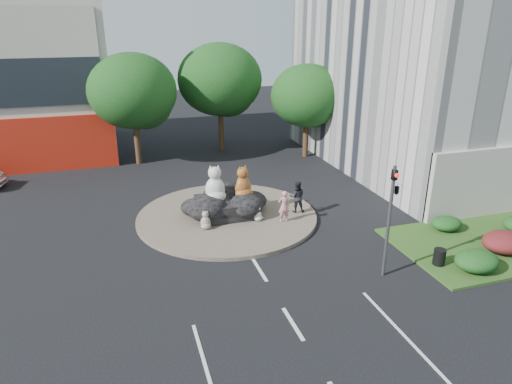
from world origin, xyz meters
TOP-DOWN VIEW (x-y plane):
  - ground at (0.00, 0.00)m, footprint 120.00×120.00m
  - roundabout_island at (0.00, 10.00)m, footprint 10.00×10.00m
  - rock_plinth at (0.00, 10.00)m, footprint 3.20×2.60m
  - grass_verge at (12.00, 3.00)m, footprint 10.00×6.00m
  - tree_left at (-3.93, 22.06)m, footprint 6.46×6.46m
  - tree_mid at (3.07, 24.06)m, footprint 6.84×6.84m
  - tree_right at (9.07, 20.06)m, footprint 5.70×5.70m
  - hedge_near_green at (9.00, 1.00)m, footprint 2.00×1.60m
  - hedge_red at (11.50, 2.00)m, footprint 2.20×1.76m
  - hedge_back_green at (10.50, 4.80)m, footprint 1.60×1.28m
  - traffic_light at (5.10, 2.00)m, footprint 0.44×1.24m
  - street_lamp at (12.82, 8.00)m, footprint 2.34×0.22m
  - cat_white at (-0.64, 9.94)m, footprint 1.43×1.31m
  - cat_tabby at (0.93, 9.99)m, footprint 1.40×1.31m
  - kitten_calico at (-1.49, 8.57)m, footprint 0.72×0.67m
  - kitten_white at (1.40, 8.71)m, footprint 0.70×0.70m
  - pedestrian_pink at (2.71, 8.19)m, footprint 0.65×0.43m
  - pedestrian_dark at (3.86, 9.19)m, footprint 1.04×0.91m
  - litter_bin at (7.77, 1.90)m, footprint 0.57×0.57m

SIDE VIEW (x-z plane):
  - ground at x=0.00m, z-range 0.00..0.00m
  - grass_verge at x=12.00m, z-range 0.00..0.12m
  - roundabout_island at x=0.00m, z-range 0.00..0.20m
  - hedge_back_green at x=10.50m, z-range 0.12..0.84m
  - litter_bin at x=7.77m, z-range 0.12..0.87m
  - hedge_near_green at x=9.00m, z-range 0.12..1.02m
  - hedge_red at x=11.50m, z-range 0.12..1.11m
  - kitten_white at x=1.40m, z-range 0.20..1.08m
  - rock_plinth at x=0.00m, z-range 0.20..1.10m
  - kitten_calico at x=-1.49m, z-range 0.20..1.22m
  - pedestrian_pink at x=2.71m, z-range 0.20..1.95m
  - pedestrian_dark at x=3.86m, z-range 0.20..2.02m
  - cat_tabby at x=0.93m, z-range 1.10..2.98m
  - cat_white at x=-0.64m, z-range 1.10..3.17m
  - traffic_light at x=5.10m, z-range 1.12..6.12m
  - street_lamp at x=12.82m, z-range 0.52..8.58m
  - tree_right at x=9.07m, z-range 0.98..8.28m
  - tree_left at x=-3.93m, z-range 1.11..9.38m
  - tree_mid at x=3.07m, z-range 1.18..9.94m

